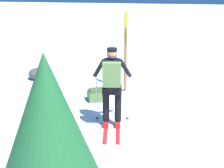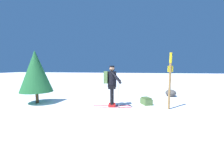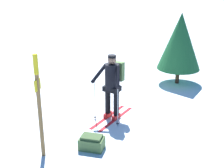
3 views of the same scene
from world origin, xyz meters
TOP-DOWN VIEW (x-y plane):
  - ground_plane at (0.00, 0.00)m, footprint 80.00×80.00m
  - skier at (0.69, -0.62)m, footprint 0.89×1.73m
  - dropped_backpack at (1.35, -2.14)m, footprint 0.65×0.57m
  - trail_marker at (0.73, -3.02)m, footprint 0.13×0.22m
  - rock_boulder at (3.68, -3.65)m, footprint 0.72×0.61m
  - pine_tree at (0.65, 3.02)m, footprint 1.50×1.50m

SIDE VIEW (x-z plane):
  - ground_plane at x=0.00m, z-range 0.00..0.00m
  - dropped_backpack at x=1.35m, z-range -0.01..0.32m
  - rock_boulder at x=3.68m, z-range 0.00..0.39m
  - skier at x=0.69m, z-range 0.16..1.94m
  - trail_marker at x=0.73m, z-range 0.20..2.49m
  - pine_tree at x=0.65m, z-range 0.27..2.77m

